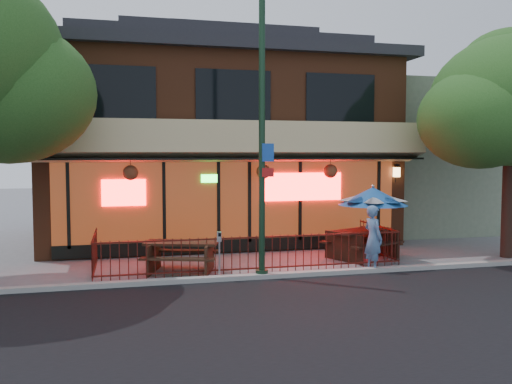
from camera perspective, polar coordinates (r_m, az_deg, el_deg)
ground at (r=14.42m, az=0.22°, el=-8.65°), size 80.00×80.00×0.00m
asphalt_street at (r=8.95m, az=9.99°, el=-16.72°), size 80.00×11.00×0.00m
curb at (r=13.93m, az=0.72°, el=-8.85°), size 80.00×0.25×0.12m
restaurant_building at (r=21.06m, az=-4.51°, el=6.62°), size 12.96×9.49×8.05m
neighbor_building at (r=24.69m, az=16.39°, el=3.47°), size 6.00×7.00×6.00m
patio_fence at (r=14.77m, az=-0.26°, el=-5.85°), size 8.44×2.62×1.00m
street_light at (r=13.68m, az=0.64°, el=3.96°), size 0.43×0.32×7.00m
street_tree_right at (r=18.36m, az=25.23°, el=9.25°), size 4.80×4.80×7.02m
picnic_table_left at (r=14.69m, az=-7.85°, el=-6.29°), size 2.29×1.99×0.83m
picnic_table_right at (r=16.80m, az=11.08°, el=-4.92°), size 2.51×2.27×0.88m
patio_umbrella at (r=16.01m, az=12.19°, el=-0.43°), size 2.00×1.99×2.28m
pedestrian at (r=14.98m, az=12.23°, el=-4.78°), size 0.55×0.73×1.79m
parking_meter_near at (r=13.65m, az=-3.88°, el=-5.83°), size 0.13×0.12×1.23m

